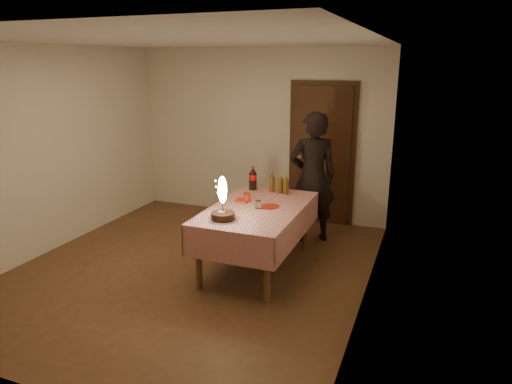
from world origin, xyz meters
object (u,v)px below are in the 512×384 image
(dining_table, at_px, (258,215))
(amber_bottle_mid, at_px, (281,184))
(clear_cup, at_px, (259,204))
(cola_bottle, at_px, (253,178))
(photographer, at_px, (312,177))
(red_cup, at_px, (247,197))
(amber_bottle_right, at_px, (286,185))
(amber_bottle_left, at_px, (272,183))
(birthday_cake, at_px, (223,208))
(red_plate, at_px, (270,207))

(dining_table, relative_size, amber_bottle_mid, 6.75)
(clear_cup, bearing_deg, amber_bottle_mid, 87.39)
(amber_bottle_mid, bearing_deg, cola_bottle, 177.21)
(dining_table, relative_size, photographer, 0.97)
(red_cup, relative_size, cola_bottle, 0.31)
(amber_bottle_right, bearing_deg, amber_bottle_mid, 162.78)
(amber_bottle_right, relative_size, photographer, 0.14)
(amber_bottle_left, height_order, amber_bottle_mid, same)
(cola_bottle, bearing_deg, clear_cup, -63.54)
(photographer, bearing_deg, red_cup, -120.36)
(birthday_cake, bearing_deg, photographer, 72.14)
(amber_bottle_right, distance_m, photographer, 0.53)
(dining_table, height_order, clear_cup, clear_cup)
(red_plate, relative_size, amber_bottle_mid, 0.86)
(birthday_cake, bearing_deg, amber_bottle_mid, 78.85)
(dining_table, xyz_separation_m, birthday_cake, (-0.18, -0.56, 0.23))
(red_plate, bearing_deg, amber_bottle_right, 88.96)
(cola_bottle, bearing_deg, dining_table, -64.01)
(red_plate, relative_size, clear_cup, 2.44)
(red_plate, xyz_separation_m, photographer, (0.23, 1.06, 0.12))
(clear_cup, relative_size, photographer, 0.05)
(photographer, bearing_deg, clear_cup, -105.95)
(amber_bottle_mid, bearing_deg, clear_cup, -92.61)
(birthday_cake, distance_m, photographer, 1.75)
(red_plate, distance_m, red_cup, 0.35)
(red_cup, xyz_separation_m, clear_cup, (0.23, -0.20, -0.01))
(cola_bottle, height_order, amber_bottle_right, cola_bottle)
(birthday_cake, relative_size, amber_bottle_mid, 1.87)
(red_cup, xyz_separation_m, amber_bottle_left, (0.14, 0.51, 0.07))
(clear_cup, bearing_deg, red_cup, 137.88)
(red_cup, height_order, amber_bottle_mid, amber_bottle_mid)
(cola_bottle, xyz_separation_m, amber_bottle_mid, (0.39, -0.02, -0.03))
(red_plate, distance_m, amber_bottle_mid, 0.62)
(dining_table, bearing_deg, cola_bottle, 115.99)
(dining_table, relative_size, amber_bottle_right, 6.75)
(amber_bottle_left, distance_m, amber_bottle_mid, 0.12)
(cola_bottle, bearing_deg, birthday_cake, -83.01)
(clear_cup, distance_m, photographer, 1.20)
(cola_bottle, bearing_deg, red_plate, -53.71)
(amber_bottle_left, xyz_separation_m, amber_bottle_right, (0.20, -0.04, 0.00))
(red_plate, relative_size, photographer, 0.12)
(red_cup, relative_size, amber_bottle_right, 0.39)
(red_plate, height_order, amber_bottle_mid, amber_bottle_mid)
(dining_table, xyz_separation_m, photographer, (0.36, 1.11, 0.23))
(amber_bottle_right, distance_m, amber_bottle_mid, 0.08)
(amber_bottle_left, height_order, amber_bottle_right, same)
(red_cup, bearing_deg, clear_cup, -42.12)
(red_cup, height_order, cola_bottle, cola_bottle)
(amber_bottle_mid, bearing_deg, photographer, 56.77)
(dining_table, distance_m, birthday_cake, 0.63)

